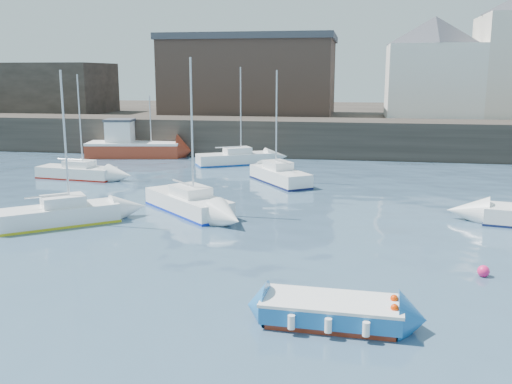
% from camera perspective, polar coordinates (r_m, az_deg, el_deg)
% --- Properties ---
extents(water, '(220.00, 220.00, 0.00)m').
position_cam_1_polar(water, '(15.27, -8.09, -14.73)').
color(water, '#2D4760').
rests_on(water, ground).
extents(quay_wall, '(90.00, 5.00, 3.00)m').
position_cam_1_polar(quay_wall, '(48.45, 4.74, 5.48)').
color(quay_wall, '#28231E').
rests_on(quay_wall, ground).
extents(land_strip, '(90.00, 32.00, 2.80)m').
position_cam_1_polar(land_strip, '(66.32, 6.19, 7.06)').
color(land_strip, '#28231E').
rests_on(land_strip, ground).
extents(bldg_east_d, '(11.14, 11.14, 8.95)m').
position_cam_1_polar(bldg_east_d, '(54.86, 17.27, 11.87)').
color(bldg_east_d, white).
rests_on(bldg_east_d, land_strip).
extents(warehouse, '(16.40, 10.40, 7.60)m').
position_cam_1_polar(warehouse, '(56.92, -0.56, 11.62)').
color(warehouse, '#3D2D26').
rests_on(warehouse, land_strip).
extents(bldg_west, '(14.00, 8.00, 5.00)m').
position_cam_1_polar(bldg_west, '(63.81, -20.84, 9.70)').
color(bldg_west, '#353028').
rests_on(bldg_west, land_strip).
extents(blue_dinghy, '(3.91, 2.09, 0.73)m').
position_cam_1_polar(blue_dinghy, '(16.11, 7.55, -11.67)').
color(blue_dinghy, maroon).
rests_on(blue_dinghy, ground).
extents(fishing_boat, '(7.92, 4.03, 5.01)m').
position_cam_1_polar(fishing_boat, '(48.39, -12.38, 4.61)').
color(fishing_boat, maroon).
rests_on(fishing_boat, ground).
extents(sailboat_a, '(5.23, 4.66, 6.94)m').
position_cam_1_polar(sailboat_a, '(27.46, -19.11, -2.14)').
color(sailboat_a, white).
rests_on(sailboat_a, ground).
extents(sailboat_b, '(5.51, 5.41, 7.53)m').
position_cam_1_polar(sailboat_b, '(28.60, -6.80, -1.02)').
color(sailboat_b, white).
rests_on(sailboat_b, ground).
extents(sailboat_e, '(5.39, 2.29, 6.73)m').
position_cam_1_polar(sailboat_e, '(39.24, -17.49, 1.93)').
color(sailboat_e, white).
rests_on(sailboat_e, ground).
extents(sailboat_f, '(4.52, 5.37, 6.99)m').
position_cam_1_polar(sailboat_f, '(35.93, 2.38, 1.68)').
color(sailboat_f, white).
rests_on(sailboat_f, ground).
extents(sailboat_h, '(5.80, 4.30, 7.24)m').
position_cam_1_polar(sailboat_h, '(43.31, -2.18, 3.39)').
color(sailboat_h, white).
rests_on(sailboat_h, ground).
extents(buoy_mid, '(0.41, 0.41, 0.41)m').
position_cam_1_polar(buoy_mid, '(21.12, 21.75, -7.83)').
color(buoy_mid, '#FF1E6B').
rests_on(buoy_mid, ground).
extents(buoy_far, '(0.36, 0.36, 0.36)m').
position_cam_1_polar(buoy_far, '(31.87, -6.77, -0.59)').
color(buoy_far, '#FF1E6B').
rests_on(buoy_far, ground).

